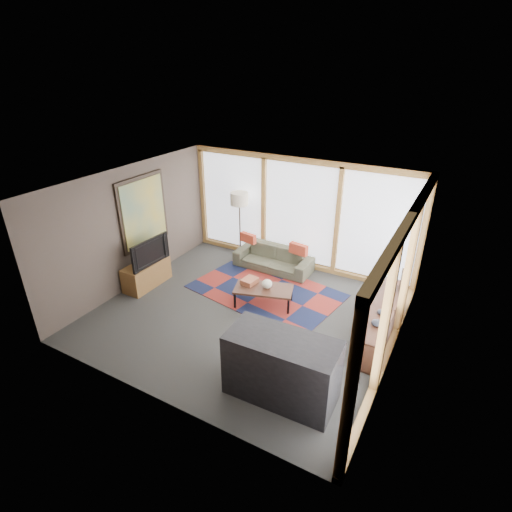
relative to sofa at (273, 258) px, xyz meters
The scene contains 17 objects.
ground 2.01m from the sofa, 78.57° to the right, with size 5.50×5.50×0.00m, color #2C2D2A.
room_envelope 2.08m from the sofa, 57.38° to the right, with size 5.52×5.02×2.62m.
rug 1.08m from the sofa, 71.95° to the right, with size 3.04×1.95×0.01m, color maroon.
sofa is the anchor object (origin of this frame).
pillow_left 0.78m from the sofa, behind, with size 0.41×0.12×0.22m, color #AF3B24.
pillow_right 0.73m from the sofa, ahead, with size 0.44×0.13×0.24m, color #AF3B24.
floor_lamp 1.14m from the sofa, behind, with size 0.43×0.43×1.70m, color black, non-canonical shape.
coffee_table 1.57m from the sofa, 70.35° to the right, with size 1.15×0.58×0.38m, color #331F14, non-canonical shape.
book_stack 1.47m from the sofa, 82.60° to the right, with size 0.25×0.32×0.11m, color #964D32.
vase 1.56m from the sofa, 67.99° to the right, with size 0.21×0.21×0.18m, color beige.
bookshelf 3.11m from the sofa, 24.93° to the right, with size 0.42×2.28×0.57m, color #331F14, non-canonical shape.
bowl_a 3.44m from the sofa, 33.64° to the right, with size 0.19×0.19×0.09m, color black.
bowl_b 3.24m from the sofa, 28.36° to the right, with size 0.15×0.15×0.07m, color black.
shelf_picture 3.05m from the sofa, 10.49° to the right, with size 0.04×0.30×0.39m, color black.
tv_console 2.90m from the sofa, 135.73° to the right, with size 0.46×1.09×0.55m, color brown.
television 2.89m from the sofa, 134.64° to the right, with size 1.02×0.13×0.59m, color black.
bar_counter 3.98m from the sofa, 61.48° to the right, with size 1.60×0.75×1.01m, color black.
Camera 1 is at (3.32, -5.58, 4.49)m, focal length 28.00 mm.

